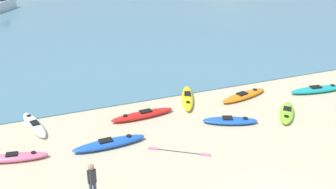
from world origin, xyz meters
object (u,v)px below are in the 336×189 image
Objects in this scene: kayak_on_sand_1 at (318,89)px; person_near_foreground at (92,181)px; kayak_on_sand_6 at (16,157)px; kayak_on_sand_7 at (287,113)px; kayak_on_sand_3 at (187,98)px; kayak_on_sand_8 at (230,121)px; kayak_on_sand_2 at (34,125)px; kayak_on_sand_4 at (244,95)px; loose_paddle at (179,152)px; kayak_on_sand_0 at (109,143)px; kayak_on_sand_5 at (143,115)px.

person_near_foreground is (-14.44, -4.98, 0.74)m from kayak_on_sand_1.
kayak_on_sand_7 is (13.27, -0.75, -0.00)m from kayak_on_sand_6.
kayak_on_sand_3 reaches higher than kayak_on_sand_1.
kayak_on_sand_1 is 7.02m from kayak_on_sand_8.
kayak_on_sand_6 reaches higher than kayak_on_sand_2.
kayak_on_sand_2 is at bearing 102.90° from person_near_foreground.
kayak_on_sand_4 is 6.97m from loose_paddle.
kayak_on_sand_8 is (0.83, -3.29, -0.02)m from kayak_on_sand_3.
kayak_on_sand_4 is (8.45, 2.38, -0.02)m from kayak_on_sand_0.
kayak_on_sand_7 is at bearing -41.92° from kayak_on_sand_3.
kayak_on_sand_0 reaches higher than kayak_on_sand_7.
kayak_on_sand_4 is 1.19× the size of kayak_on_sand_8.
kayak_on_sand_2 reaches higher than loose_paddle.
kayak_on_sand_7 is at bearing -19.85° from kayak_on_sand_5.
kayak_on_sand_4 is 11.53m from person_near_foreground.
kayak_on_sand_5 is 1.22× the size of kayak_on_sand_8.
kayak_on_sand_5 is at bearing -178.14° from kayak_on_sand_4.
kayak_on_sand_5 is 1.43× the size of loose_paddle.
kayak_on_sand_8 is (-3.19, 0.32, -0.01)m from kayak_on_sand_7.
kayak_on_sand_2 is at bearing 163.99° from kayak_on_sand_7.
loose_paddle is (-10.27, -3.07, -0.15)m from kayak_on_sand_1.
kayak_on_sand_1 reaches higher than kayak_on_sand_2.
person_near_foreground is at bearing -163.88° from kayak_on_sand_7.
kayak_on_sand_6 reaches higher than loose_paddle.
kayak_on_sand_8 is (9.12, -3.21, -0.00)m from kayak_on_sand_2.
kayak_on_sand_5 is at bearing -10.63° from kayak_on_sand_2.
kayak_on_sand_6 is at bearing -109.11° from kayak_on_sand_2.
kayak_on_sand_4 is 0.98× the size of kayak_on_sand_5.
loose_paddle is (6.65, -1.96, -0.14)m from kayak_on_sand_6.
kayak_on_sand_1 is 1.52× the size of loose_paddle.
kayak_on_sand_3 is 3.26m from kayak_on_sand_4.
kayak_on_sand_4 is at bearing 46.36° from kayak_on_sand_8.
kayak_on_sand_3 is at bearing 104.22° from kayak_on_sand_8.
person_near_foreground reaches higher than kayak_on_sand_4.
kayak_on_sand_3 is 3.40m from kayak_on_sand_8.
person_near_foreground reaches higher than kayak_on_sand_8.
kayak_on_sand_6 is at bearing 176.75° from kayak_on_sand_7.
kayak_on_sand_6 is at bearing 174.45° from kayak_on_sand_0.
kayak_on_sand_4 is 1.33× the size of kayak_on_sand_7.
kayak_on_sand_1 is 1.45× the size of kayak_on_sand_7.
kayak_on_sand_5 is at bearing 16.07° from kayak_on_sand_6.
kayak_on_sand_0 is 3.15m from kayak_on_sand_5.
kayak_on_sand_0 is 1.07× the size of kayak_on_sand_2.
kayak_on_sand_5 is 7.50m from kayak_on_sand_7.
kayak_on_sand_3 is 3.21m from kayak_on_sand_5.
kayak_on_sand_5 is (5.26, -0.99, 0.02)m from kayak_on_sand_2.
kayak_on_sand_5 is 6.83m from person_near_foreground.
kayak_on_sand_1 is at bearing 3.74° from kayak_on_sand_6.
kayak_on_sand_5 is at bearing 160.15° from kayak_on_sand_7.
kayak_on_sand_3 is 1.20× the size of kayak_on_sand_8.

